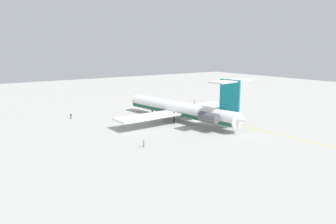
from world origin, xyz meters
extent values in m
plane|color=#ADADA8|center=(0.00, 0.00, 0.00)|extent=(280.14, 280.14, 0.00)
cylinder|color=white|center=(2.60, 4.47, 3.54)|extent=(40.01, 9.66, 4.25)
cone|color=white|center=(22.32, 7.20, 3.54)|extent=(4.94, 4.64, 4.08)
cone|color=white|center=(-17.12, 1.74, 3.92)|extent=(6.63, 4.42, 3.61)
cube|color=#195133|center=(2.60, 4.47, 2.58)|extent=(39.15, 9.63, 0.93)
cube|color=white|center=(1.97, 15.46, 2.80)|extent=(7.21, 17.90, 0.42)
cube|color=white|center=(4.98, -6.27, 2.80)|extent=(10.68, 18.77, 0.42)
cylinder|color=#515156|center=(-11.45, 5.98, 3.86)|extent=(5.60, 3.17, 2.46)
cube|color=white|center=(-11.35, 5.24, 3.86)|extent=(3.34, 1.78, 0.51)
cylinder|color=#515156|center=(-10.51, -0.79, 3.86)|extent=(5.60, 3.17, 2.46)
cube|color=white|center=(-10.62, -0.06, 3.86)|extent=(3.34, 1.78, 0.51)
cube|color=teal|center=(-14.49, 2.11, 9.42)|extent=(5.75, 1.21, 7.52)
cube|color=white|center=(-15.39, 5.42, 12.88)|extent=(4.79, 6.68, 0.30)
cube|color=white|center=(-14.46, -1.33, 12.88)|extent=(4.79, 6.68, 0.30)
cylinder|color=black|center=(14.65, 6.14, 1.61)|extent=(0.47, 0.47, 3.22)
cylinder|color=black|center=(0.82, 7.66, 1.61)|extent=(0.47, 0.47, 3.22)
cylinder|color=black|center=(1.75, 0.93, 1.61)|extent=(0.47, 0.47, 3.22)
cylinder|color=black|center=(21.69, -16.97, 0.41)|extent=(0.10, 0.10, 0.82)
cylinder|color=black|center=(21.56, -16.92, 0.41)|extent=(0.10, 0.10, 0.82)
cylinder|color=orange|center=(21.62, -16.94, 1.15)|extent=(0.28, 0.28, 0.65)
sphere|color=#DBB28E|center=(21.62, -16.94, 1.60)|extent=(0.26, 0.26, 0.26)
cylinder|color=orange|center=(21.80, -17.00, 1.18)|extent=(0.08, 0.08, 0.55)
cylinder|color=orange|center=(21.45, -16.88, 1.18)|extent=(0.08, 0.08, 0.55)
cylinder|color=black|center=(23.05, 29.23, 0.41)|extent=(0.10, 0.10, 0.82)
cylinder|color=black|center=(23.04, 29.38, 0.41)|extent=(0.10, 0.10, 0.82)
cylinder|color=#191E4C|center=(23.04, 29.31, 1.15)|extent=(0.28, 0.28, 0.65)
sphere|color=tan|center=(23.04, 29.31, 1.60)|extent=(0.26, 0.26, 0.26)
cylinder|color=#191E4C|center=(23.06, 29.12, 1.18)|extent=(0.08, 0.08, 0.55)
cylinder|color=#191E4C|center=(23.03, 29.49, 1.18)|extent=(0.08, 0.08, 0.55)
cylinder|color=black|center=(-12.56, 25.34, 0.44)|extent=(0.11, 0.11, 0.87)
cylinder|color=black|center=(-12.72, 25.37, 0.44)|extent=(0.11, 0.11, 0.87)
cylinder|color=gray|center=(-12.64, 25.35, 1.22)|extent=(0.29, 0.29, 0.69)
sphere|color=#DBB28E|center=(-12.64, 25.35, 1.70)|extent=(0.27, 0.27, 0.27)
cylinder|color=gray|center=(-12.45, 25.32, 1.25)|extent=(0.08, 0.08, 0.59)
cylinder|color=gray|center=(-12.83, 25.38, 1.25)|extent=(0.08, 0.08, 0.59)
cone|color=#EA590F|center=(28.82, -5.81, 0.28)|extent=(0.40, 0.40, 0.55)
cube|color=gold|center=(2.60, -4.37, 0.00)|extent=(93.33, 8.58, 0.01)
camera|label=1|loc=(-67.12, 57.10, 20.47)|focal=33.25mm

